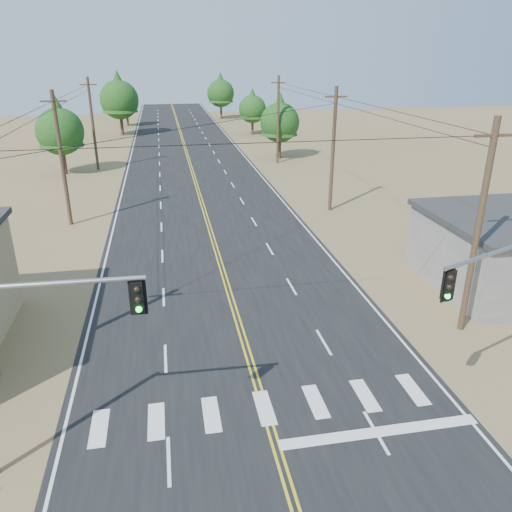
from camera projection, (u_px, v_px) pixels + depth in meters
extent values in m
cube|color=black|center=(208.00, 224.00, 38.75)|extent=(15.00, 200.00, 0.02)
cylinder|color=#4C3826|center=(62.00, 160.00, 36.91)|extent=(0.30, 0.30, 10.00)
cube|color=#4C3826|center=(53.00, 101.00, 35.32)|extent=(1.80, 0.12, 0.12)
cylinder|color=#4C3826|center=(93.00, 125.00, 55.11)|extent=(0.30, 0.30, 10.00)
cube|color=#4C3826|center=(88.00, 85.00, 53.52)|extent=(1.80, 0.12, 0.12)
cylinder|color=#4C3826|center=(478.00, 231.00, 22.26)|extent=(0.30, 0.30, 10.00)
cube|color=#4C3826|center=(495.00, 136.00, 20.67)|extent=(1.80, 0.12, 0.12)
cylinder|color=#4C3826|center=(333.00, 151.00, 40.46)|extent=(0.30, 0.30, 10.00)
cube|color=#4C3826|center=(336.00, 97.00, 38.87)|extent=(1.80, 0.12, 0.12)
cylinder|color=#4C3826|center=(278.00, 120.00, 58.66)|extent=(0.30, 0.30, 10.00)
cube|color=#4C3826|center=(279.00, 83.00, 57.08)|extent=(1.80, 0.12, 0.12)
cylinder|color=gray|center=(50.00, 283.00, 13.76)|extent=(5.19, 0.31, 0.15)
cube|color=black|center=(138.00, 297.00, 14.31)|extent=(0.33, 0.28, 1.00)
sphere|color=black|center=(137.00, 289.00, 14.04)|extent=(0.18, 0.18, 0.18)
sphere|color=black|center=(138.00, 299.00, 14.16)|extent=(0.18, 0.18, 0.18)
sphere|color=#0CE533|center=(139.00, 309.00, 14.28)|extent=(0.18, 0.18, 0.18)
cylinder|color=gray|center=(504.00, 249.00, 16.42)|extent=(5.59, 2.38, 0.14)
cube|color=black|center=(448.00, 285.00, 15.28)|extent=(0.39, 0.37, 0.99)
sphere|color=black|center=(451.00, 277.00, 15.01)|extent=(0.18, 0.18, 0.18)
sphere|color=black|center=(449.00, 287.00, 15.13)|extent=(0.18, 0.18, 0.18)
sphere|color=#0CE533|center=(448.00, 296.00, 15.25)|extent=(0.18, 0.18, 0.18)
cylinder|color=#3F2D1E|center=(64.00, 160.00, 54.41)|extent=(0.42, 0.42, 2.99)
cone|color=#184213|center=(58.00, 121.00, 52.84)|extent=(4.65, 4.65, 5.32)
sphere|color=#184213|center=(60.00, 132.00, 53.25)|extent=(4.99, 4.99, 4.99)
cylinder|color=#3F2D1E|center=(122.00, 124.00, 79.99)|extent=(0.51, 0.51, 3.60)
cone|color=#184213|center=(118.00, 91.00, 78.10)|extent=(5.60, 5.60, 6.40)
sphere|color=#184213|center=(119.00, 100.00, 78.59)|extent=(6.00, 6.00, 6.00)
cylinder|color=#3F2D1E|center=(127.00, 119.00, 90.26)|extent=(0.41, 0.41, 2.58)
cone|color=#184213|center=(125.00, 98.00, 88.90)|extent=(4.01, 4.01, 4.59)
sphere|color=#184213|center=(126.00, 103.00, 89.26)|extent=(4.30, 4.30, 4.30)
cylinder|color=#3F2D1E|center=(279.00, 147.00, 62.43)|extent=(0.45, 0.45, 2.89)
cone|color=#184213|center=(280.00, 114.00, 60.91)|extent=(4.50, 4.50, 5.14)
sphere|color=#184213|center=(280.00, 123.00, 61.30)|extent=(4.82, 4.82, 4.82)
cylinder|color=#3F2D1E|center=(252.00, 126.00, 80.81)|extent=(0.40, 0.40, 2.62)
cone|color=#184213|center=(252.00, 103.00, 79.43)|extent=(4.08, 4.08, 4.66)
sphere|color=#184213|center=(252.00, 109.00, 79.79)|extent=(4.37, 4.37, 4.37)
cylinder|color=#3F2D1E|center=(221.00, 110.00, 100.21)|extent=(0.41, 0.41, 3.21)
cone|color=#184213|center=(221.00, 87.00, 98.52)|extent=(4.99, 4.99, 5.70)
sphere|color=#184213|center=(221.00, 93.00, 98.96)|extent=(5.35, 5.35, 5.35)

